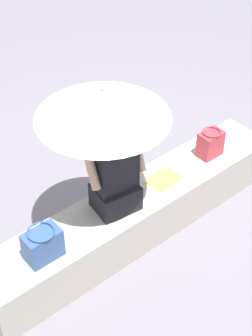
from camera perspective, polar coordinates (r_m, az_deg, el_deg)
The scene contains 7 objects.
ground_plane at distance 4.67m, azimuth 1.02°, elevation -6.92°, with size 14.00×14.00×0.00m, color slate.
stone_bench at distance 4.51m, azimuth 1.06°, elevation -5.01°, with size 2.88×0.49×0.44m, color #A8A093.
person_seated at distance 4.01m, azimuth -1.18°, elevation -0.19°, with size 0.49×0.33×0.90m.
parasol at distance 3.65m, azimuth -2.56°, elevation 6.93°, with size 0.97×0.97×1.12m.
handbag_black at distance 4.75m, azimuth 9.10°, elevation 2.62°, with size 0.22×0.17×0.26m.
tote_bag_canvas at distance 3.86m, azimuth -8.98°, elevation -8.16°, with size 0.27×0.20×0.27m.
magazine at distance 4.51m, azimuth 4.08°, elevation -1.23°, with size 0.28×0.20×0.01m, color #EAE04C.
Camera 1 is at (2.12, 2.39, 3.41)m, focal length 56.48 mm.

